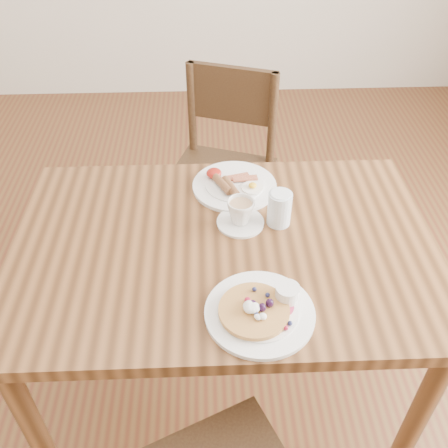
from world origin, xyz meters
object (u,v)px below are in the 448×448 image
(pancake_plate, at_px, (261,310))
(teacup_saucer, at_px, (241,214))
(dining_table, at_px, (224,267))
(breakfast_plate, at_px, (233,185))
(chair_far, at_px, (223,165))
(water_glass, at_px, (279,209))

(pancake_plate, relative_size, teacup_saucer, 1.93)
(dining_table, relative_size, pancake_plate, 4.44)
(breakfast_plate, bearing_deg, dining_table, -98.83)
(chair_far, distance_m, water_glass, 0.77)
(dining_table, bearing_deg, water_glass, 26.41)
(breakfast_plate, height_order, water_glass, water_glass)
(teacup_saucer, bearing_deg, chair_far, 92.09)
(dining_table, distance_m, water_glass, 0.24)
(pancake_plate, xyz_separation_m, teacup_saucer, (-0.03, 0.34, 0.02))
(water_glass, bearing_deg, teacup_saucer, 179.68)
(water_glass, bearing_deg, breakfast_plate, 124.86)
(pancake_plate, height_order, teacup_saucer, teacup_saucer)
(teacup_saucer, xyz_separation_m, water_glass, (0.11, -0.00, 0.02))
(teacup_saucer, bearing_deg, breakfast_plate, 93.70)
(pancake_plate, distance_m, breakfast_plate, 0.52)
(pancake_plate, bearing_deg, breakfast_plate, 94.34)
(dining_table, height_order, breakfast_plate, breakfast_plate)
(chair_far, bearing_deg, teacup_saucer, 111.13)
(dining_table, distance_m, teacup_saucer, 0.17)
(chair_far, bearing_deg, dining_table, 107.06)
(dining_table, xyz_separation_m, water_glass, (0.16, 0.08, 0.15))
(water_glass, bearing_deg, dining_table, -153.59)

